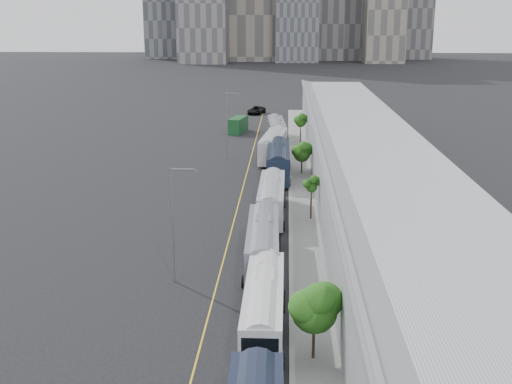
# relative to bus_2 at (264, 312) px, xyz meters

# --- Properties ---
(sidewalk) EXTENTS (10.00, 170.00, 0.12)m
(sidewalk) POSITION_rel_bus_2_xyz_m (6.63, 20.01, -1.44)
(sidewalk) COLOR gray
(sidewalk) RESTS_ON ground
(lane_line) EXTENTS (0.12, 160.00, 0.02)m
(lane_line) POSITION_rel_bus_2_xyz_m (-3.87, 20.01, -1.49)
(lane_line) COLOR gold
(lane_line) RESTS_ON ground
(depot) EXTENTS (12.45, 160.40, 7.20)m
(depot) POSITION_rel_bus_2_xyz_m (10.62, 20.01, 2.01)
(depot) COLOR gray
(depot) RESTS_ON ground
(bus_2) EXTENTS (2.74, 12.18, 3.56)m
(bus_2) POSITION_rel_bus_2_xyz_m (0.00, 0.00, 0.00)
(bus_2) COLOR silver
(bus_2) RESTS_ON ground
(bus_3) EXTENTS (2.83, 12.71, 3.70)m
(bus_3) POSITION_rel_bus_2_xyz_m (-0.51, 11.71, 0.06)
(bus_3) COLOR slate
(bus_3) RESTS_ON ground
(bus_4) EXTENTS (2.83, 12.68, 3.70)m
(bus_4) POSITION_rel_bus_2_xyz_m (-0.15, 25.46, 0.06)
(bus_4) COLOR #ABAEB5
(bus_4) RESTS_ON ground
(bus_5) EXTENTS (3.10, 13.99, 4.09)m
(bus_5) POSITION_rel_bus_2_xyz_m (0.31, 42.45, 0.22)
(bus_5) COLOR black
(bus_5) RESTS_ON ground
(bus_6) EXTENTS (3.99, 13.55, 3.90)m
(bus_6) POSITION_rel_bus_2_xyz_m (-0.60, 53.14, 0.15)
(bus_6) COLOR silver
(bus_6) RESTS_ON ground
(bus_7) EXTENTS (3.38, 12.56, 3.63)m
(bus_7) POSITION_rel_bus_2_xyz_m (-0.40, 68.35, 0.03)
(bus_7) COLOR gray
(bus_7) RESTS_ON ground
(tree_1) EXTENTS (2.76, 2.76, 4.99)m
(tree_1) POSITION_rel_bus_2_xyz_m (3.05, -3.19, 2.10)
(tree_1) COLOR black
(tree_1) RESTS_ON ground
(tree_2) EXTENTS (1.16, 1.16, 4.20)m
(tree_2) POSITION_rel_bus_2_xyz_m (3.85, 24.48, 1.99)
(tree_2) COLOR black
(tree_2) RESTS_ON ground
(tree_3) EXTENTS (2.23, 2.23, 4.20)m
(tree_3) POSITION_rel_bus_2_xyz_m (3.31, 44.21, 1.57)
(tree_3) COLOR black
(tree_3) RESTS_ON ground
(tree_4) EXTENTS (1.73, 1.73, 4.58)m
(tree_4) POSITION_rel_bus_2_xyz_m (3.57, 66.26, 2.17)
(tree_4) COLOR black
(tree_4) RESTS_ON ground
(street_lamp_near) EXTENTS (2.04, 0.22, 9.00)m
(street_lamp_near) POSITION_rel_bus_2_xyz_m (-7.02, 8.05, 3.69)
(street_lamp_near) COLOR #59595E
(street_lamp_near) RESTS_ON ground
(street_lamp_far) EXTENTS (2.04, 0.22, 9.61)m
(street_lamp_far) POSITION_rel_bus_2_xyz_m (-7.02, 52.71, 4.00)
(street_lamp_far) COLOR #59595E
(street_lamp_far) RESTS_ON ground
(shipping_container) EXTENTS (3.35, 6.48, 2.72)m
(shipping_container) POSITION_rel_bus_2_xyz_m (-7.42, 75.72, -0.14)
(shipping_container) COLOR #123B1C
(shipping_container) RESTS_ON ground
(suv) EXTENTS (4.20, 6.37, 1.63)m
(suv) POSITION_rel_bus_2_xyz_m (-5.25, 99.16, -0.69)
(suv) COLOR black
(suv) RESTS_ON ground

